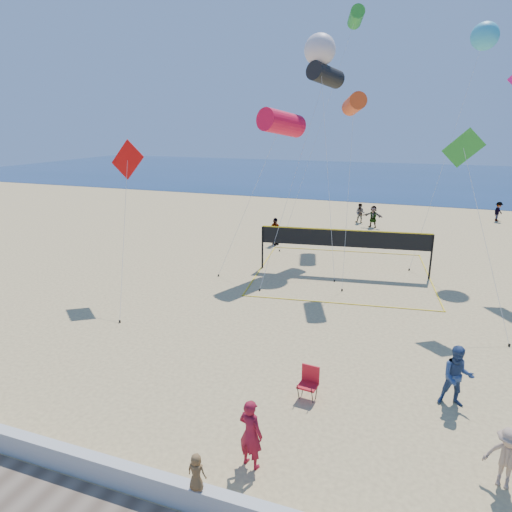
% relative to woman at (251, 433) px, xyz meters
% --- Properties ---
extents(ground, '(120.00, 120.00, 0.00)m').
position_rel_woman_xyz_m(ground, '(0.23, 1.39, -0.87)').
color(ground, '#D9BD7A').
rests_on(ground, ground).
extents(ocean, '(140.00, 50.00, 0.03)m').
position_rel_woman_xyz_m(ocean, '(0.23, 63.39, -0.86)').
color(ocean, navy).
rests_on(ocean, ground).
extents(seawall, '(32.00, 0.30, 0.60)m').
position_rel_woman_xyz_m(seawall, '(0.23, -1.61, -0.57)').
color(seawall, beige).
rests_on(seawall, ground).
extents(woman, '(0.73, 0.58, 1.75)m').
position_rel_woman_xyz_m(woman, '(0.00, 0.00, 0.00)').
color(woman, maroon).
rests_on(woman, ground).
extents(toddler, '(0.40, 0.26, 0.82)m').
position_rel_woman_xyz_m(toddler, '(-0.54, -1.66, 0.14)').
color(toddler, brown).
rests_on(toddler, seawall).
extents(bystander_a, '(0.96, 0.78, 1.83)m').
position_rel_woman_xyz_m(bystander_a, '(4.62, 4.25, 0.04)').
color(bystander_a, navy).
rests_on(bystander_a, ground).
extents(bystander_b, '(1.05, 0.78, 1.45)m').
position_rel_woman_xyz_m(bystander_b, '(5.50, 1.35, -0.15)').
color(bystander_b, tan).
rests_on(bystander_b, ground).
extents(far_person_0, '(0.90, 1.14, 1.81)m').
position_rel_woman_xyz_m(far_person_0, '(-5.73, 19.54, 0.03)').
color(far_person_0, gray).
rests_on(far_person_0, ground).
extents(far_person_1, '(1.62, 0.80, 1.67)m').
position_rel_woman_xyz_m(far_person_1, '(-0.23, 27.18, -0.04)').
color(far_person_1, gray).
rests_on(far_person_1, ground).
extents(far_person_3, '(0.86, 0.73, 1.57)m').
position_rel_woman_xyz_m(far_person_3, '(-1.39, 28.45, -0.09)').
color(far_person_3, gray).
rests_on(far_person_3, ground).
extents(far_person_4, '(1.05, 1.18, 1.59)m').
position_rel_woman_xyz_m(far_person_4, '(9.15, 33.07, -0.08)').
color(far_person_4, gray).
rests_on(far_person_4, ground).
extents(camp_chair, '(0.58, 0.71, 1.10)m').
position_rel_woman_xyz_m(camp_chair, '(0.62, 3.17, -0.31)').
color(camp_chair, red).
rests_on(camp_chair, ground).
extents(volleyball_net, '(10.17, 10.04, 2.41)m').
position_rel_woman_xyz_m(volleyball_net, '(-0.45, 15.12, 0.78)').
color(volleyball_net, black).
rests_on(volleyball_net, ground).
extents(kite_0, '(3.47, 4.95, 8.56)m').
position_rel_woman_xyz_m(kite_0, '(-4.18, 15.68, 6.90)').
color(kite_0, red).
rests_on(kite_0, ground).
extents(kite_1, '(2.00, 10.36, 11.19)m').
position_rel_woman_xyz_m(kite_1, '(-2.85, 19.95, 9.60)').
color(kite_1, black).
rests_on(kite_1, ground).
extents(kite_2, '(1.46, 3.44, 9.18)m').
position_rel_woman_xyz_m(kite_2, '(-0.29, 14.71, 7.76)').
color(kite_2, '#D94517').
rests_on(kite_2, ground).
extents(kite_3, '(2.81, 4.10, 7.09)m').
position_rel_woman_xyz_m(kite_3, '(-9.59, 9.41, 5.05)').
color(kite_3, '#C20708').
rests_on(kite_3, ground).
extents(kite_4, '(2.98, 3.30, 7.62)m').
position_rel_woman_xyz_m(kite_4, '(4.65, 11.76, 5.61)').
color(kite_4, green).
rests_on(kite_4, ground).
extents(kite_6, '(3.73, 7.15, 12.71)m').
position_rel_woman_xyz_m(kite_6, '(-3.16, 19.58, 10.93)').
color(kite_6, silver).
rests_on(kite_6, ground).
extents(kite_7, '(3.42, 4.99, 12.99)m').
position_rel_woman_xyz_m(kite_7, '(5.51, 21.01, 11.38)').
color(kite_7, '#37ABCE').
rests_on(kite_7, ground).
extents(kite_8, '(3.53, 9.07, 15.26)m').
position_rel_woman_xyz_m(kite_8, '(-2.20, 25.91, 13.75)').
color(kite_8, green).
rests_on(kite_8, ground).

